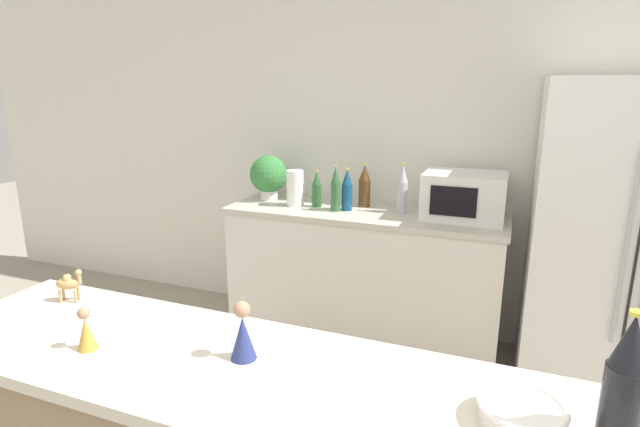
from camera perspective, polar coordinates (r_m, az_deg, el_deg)
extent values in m
cube|color=silver|center=(3.44, 13.02, 6.78)|extent=(8.00, 0.06, 2.55)
cube|color=silver|center=(3.42, 5.00, -7.38)|extent=(1.77, 0.60, 0.89)
cube|color=beige|center=(3.27, 5.18, 0.13)|extent=(1.80, 0.63, 0.03)
cube|color=white|center=(3.14, 31.18, -3.10)|extent=(0.91, 0.71, 1.76)
cube|color=black|center=(2.81, 32.30, -5.19)|extent=(0.01, 0.01, 1.69)
cylinder|color=#B2B5BA|center=(2.76, 31.58, -3.49)|extent=(0.02, 0.02, 0.97)
cube|color=beige|center=(1.37, -6.37, -18.17)|extent=(2.12, 0.53, 0.03)
cylinder|color=silver|center=(3.56, -5.84, 2.27)|extent=(0.12, 0.12, 0.08)
sphere|color=#387F3D|center=(3.54, -5.90, 4.49)|extent=(0.26, 0.26, 0.26)
cylinder|color=white|center=(3.35, -2.86, 2.91)|extent=(0.11, 0.11, 0.24)
cube|color=white|center=(3.15, 16.16, 1.97)|extent=(0.48, 0.36, 0.28)
cube|color=black|center=(2.97, 14.98, 1.33)|extent=(0.26, 0.01, 0.17)
cylinder|color=navy|center=(3.24, 3.10, 1.87)|extent=(0.07, 0.07, 0.17)
cone|color=navy|center=(3.21, 3.13, 4.20)|extent=(0.07, 0.07, 0.10)
cylinder|color=gold|center=(3.20, 3.14, 5.12)|extent=(0.02, 0.02, 0.01)
cylinder|color=#2D6033|center=(3.21, 1.77, 1.92)|extent=(0.06, 0.06, 0.19)
cone|color=#2D6033|center=(3.18, 1.79, 4.47)|extent=(0.06, 0.06, 0.10)
cylinder|color=gold|center=(3.17, 1.80, 5.47)|extent=(0.02, 0.02, 0.01)
cylinder|color=brown|center=(3.34, 5.10, 2.33)|extent=(0.08, 0.08, 0.18)
cone|color=brown|center=(3.32, 5.15, 4.70)|extent=(0.07, 0.07, 0.10)
cylinder|color=gold|center=(3.31, 5.17, 5.63)|extent=(0.03, 0.03, 0.01)
cylinder|color=#B2B7BC|center=(3.20, 9.34, 1.82)|extent=(0.07, 0.07, 0.20)
cone|color=#B2B7BC|center=(3.17, 9.45, 4.54)|extent=(0.06, 0.06, 0.11)
cylinder|color=gold|center=(3.16, 9.50, 5.61)|extent=(0.02, 0.02, 0.01)
cylinder|color=#2D6033|center=(3.32, -0.37, 2.07)|extent=(0.06, 0.06, 0.15)
cone|color=#2D6033|center=(3.30, -0.37, 4.09)|extent=(0.06, 0.06, 0.09)
cylinder|color=gold|center=(3.29, -0.37, 4.89)|extent=(0.02, 0.02, 0.01)
cylinder|color=black|center=(1.21, 31.08, -18.80)|extent=(0.08, 0.08, 0.20)
cone|color=black|center=(1.14, 32.10, -12.29)|extent=(0.07, 0.07, 0.11)
cylinder|color=gold|center=(1.12, 32.51, -9.57)|extent=(0.03, 0.03, 0.01)
cylinder|color=white|center=(1.25, 22.01, -20.55)|extent=(0.18, 0.18, 0.05)
torus|color=white|center=(1.24, 22.12, -19.67)|extent=(0.19, 0.19, 0.02)
ellipsoid|color=tan|center=(1.92, -26.86, -7.16)|extent=(0.09, 0.07, 0.04)
sphere|color=tan|center=(1.91, -26.93, -6.64)|extent=(0.03, 0.03, 0.03)
cylinder|color=tan|center=(1.90, -25.83, -6.65)|extent=(0.01, 0.01, 0.04)
sphere|color=tan|center=(1.89, -25.89, -6.08)|extent=(0.02, 0.02, 0.02)
cylinder|color=tan|center=(1.93, -25.87, -8.23)|extent=(0.01, 0.01, 0.04)
cylinder|color=tan|center=(1.91, -26.17, -8.51)|extent=(0.01, 0.01, 0.04)
cylinder|color=tan|center=(1.96, -27.26, -8.15)|extent=(0.01, 0.01, 0.04)
cylinder|color=tan|center=(1.93, -27.57, -8.42)|extent=(0.01, 0.01, 0.04)
cone|color=#B28933|center=(1.57, -25.15, -12.36)|extent=(0.05, 0.05, 0.09)
sphere|color=#A37A5B|center=(1.55, -25.40, -10.24)|extent=(0.03, 0.03, 0.03)
cone|color=navy|center=(1.40, -8.79, -13.87)|extent=(0.07, 0.07, 0.12)
sphere|color=#A37A5B|center=(1.36, -8.92, -10.79)|extent=(0.05, 0.05, 0.05)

